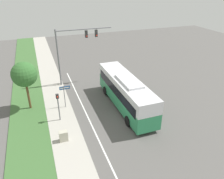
{
  "coord_description": "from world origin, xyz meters",
  "views": [
    {
      "loc": [
        -7.71,
        -16.19,
        12.76
      ],
      "look_at": [
        -0.33,
        4.05,
        1.85
      ],
      "focal_mm": 35.0,
      "sensor_mm": 36.0,
      "label": 1
    }
  ],
  "objects_px": {
    "pedestrian_signal": "(58,103)",
    "street_sign": "(65,93)",
    "bus": "(125,91)",
    "utility_cabinet": "(64,136)",
    "signal_gantry": "(74,45)"
  },
  "relations": [
    {
      "from": "utility_cabinet",
      "to": "bus",
      "type": "bearing_deg",
      "value": 26.27
    },
    {
      "from": "street_sign",
      "to": "utility_cabinet",
      "type": "height_order",
      "value": "street_sign"
    },
    {
      "from": "pedestrian_signal",
      "to": "utility_cabinet",
      "type": "distance_m",
      "value": 3.63
    },
    {
      "from": "bus",
      "to": "utility_cabinet",
      "type": "distance_m",
      "value": 8.33
    },
    {
      "from": "bus",
      "to": "utility_cabinet",
      "type": "bearing_deg",
      "value": -153.73
    },
    {
      "from": "bus",
      "to": "signal_gantry",
      "type": "height_order",
      "value": "signal_gantry"
    },
    {
      "from": "bus",
      "to": "utility_cabinet",
      "type": "relative_size",
      "value": 11.51
    },
    {
      "from": "signal_gantry",
      "to": "pedestrian_signal",
      "type": "xyz_separation_m",
      "value": [
        -3.39,
        -8.24,
        -3.26
      ]
    },
    {
      "from": "bus",
      "to": "utility_cabinet",
      "type": "height_order",
      "value": "bus"
    },
    {
      "from": "pedestrian_signal",
      "to": "street_sign",
      "type": "height_order",
      "value": "pedestrian_signal"
    },
    {
      "from": "street_sign",
      "to": "pedestrian_signal",
      "type": "bearing_deg",
      "value": -112.71
    },
    {
      "from": "pedestrian_signal",
      "to": "signal_gantry",
      "type": "bearing_deg",
      "value": 67.66
    },
    {
      "from": "signal_gantry",
      "to": "utility_cabinet",
      "type": "distance_m",
      "value": 12.97
    },
    {
      "from": "signal_gantry",
      "to": "street_sign",
      "type": "xyz_separation_m",
      "value": [
        -2.41,
        -5.9,
        -3.51
      ]
    },
    {
      "from": "signal_gantry",
      "to": "pedestrian_signal",
      "type": "distance_m",
      "value": 9.48
    }
  ]
}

